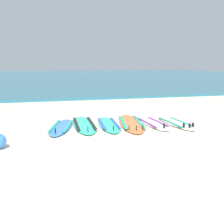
{
  "coord_description": "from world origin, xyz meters",
  "views": [
    {
      "loc": [
        -1.92,
        -6.79,
        1.67
      ],
      "look_at": [
        0.27,
        1.16,
        0.25
      ],
      "focal_mm": 44.08,
      "sensor_mm": 36.0,
      "label": 1
    }
  ],
  "objects_px": {
    "surfboard_2": "(108,124)",
    "surfboard_3": "(131,123)",
    "surfboard_5": "(175,123)",
    "surfboard_0": "(61,127)",
    "surfboard_4": "(152,123)",
    "surfboard_1": "(84,124)"
  },
  "relations": [
    {
      "from": "surfboard_0",
      "to": "surfboard_5",
      "type": "height_order",
      "value": "same"
    },
    {
      "from": "surfboard_3",
      "to": "surfboard_5",
      "type": "distance_m",
      "value": 1.26
    },
    {
      "from": "surfboard_1",
      "to": "surfboard_4",
      "type": "distance_m",
      "value": 1.92
    },
    {
      "from": "surfboard_5",
      "to": "surfboard_4",
      "type": "bearing_deg",
      "value": 166.59
    },
    {
      "from": "surfboard_0",
      "to": "surfboard_3",
      "type": "distance_m",
      "value": 1.95
    },
    {
      "from": "surfboard_2",
      "to": "surfboard_0",
      "type": "bearing_deg",
      "value": 179.21
    },
    {
      "from": "surfboard_0",
      "to": "surfboard_4",
      "type": "relative_size",
      "value": 1.06
    },
    {
      "from": "surfboard_0",
      "to": "surfboard_5",
      "type": "xyz_separation_m",
      "value": [
        3.18,
        -0.35,
        0.0
      ]
    },
    {
      "from": "surfboard_1",
      "to": "surfboard_2",
      "type": "xyz_separation_m",
      "value": [
        0.66,
        -0.16,
        0.0
      ]
    },
    {
      "from": "surfboard_4",
      "to": "surfboard_5",
      "type": "xyz_separation_m",
      "value": [
        0.65,
        -0.16,
        0.0
      ]
    },
    {
      "from": "surfboard_3",
      "to": "surfboard_5",
      "type": "relative_size",
      "value": 1.34
    },
    {
      "from": "surfboard_2",
      "to": "surfboard_4",
      "type": "height_order",
      "value": "same"
    },
    {
      "from": "surfboard_3",
      "to": "surfboard_0",
      "type": "bearing_deg",
      "value": 179.46
    },
    {
      "from": "surfboard_3",
      "to": "surfboard_5",
      "type": "xyz_separation_m",
      "value": [
        1.22,
        -0.33,
        0.0
      ]
    },
    {
      "from": "surfboard_2",
      "to": "surfboard_3",
      "type": "xyz_separation_m",
      "value": [
        0.66,
        -0.0,
        0.0
      ]
    },
    {
      "from": "surfboard_3",
      "to": "surfboard_5",
      "type": "bearing_deg",
      "value": -14.97
    },
    {
      "from": "surfboard_1",
      "to": "surfboard_2",
      "type": "distance_m",
      "value": 0.68
    },
    {
      "from": "surfboard_0",
      "to": "surfboard_4",
      "type": "xyz_separation_m",
      "value": [
        2.53,
        -0.19,
        0.0
      ]
    },
    {
      "from": "surfboard_5",
      "to": "surfboard_2",
      "type": "bearing_deg",
      "value": 170.14
    },
    {
      "from": "surfboard_1",
      "to": "surfboard_3",
      "type": "relative_size",
      "value": 0.92
    },
    {
      "from": "surfboard_0",
      "to": "surfboard_2",
      "type": "relative_size",
      "value": 0.97
    },
    {
      "from": "surfboard_1",
      "to": "surfboard_2",
      "type": "relative_size",
      "value": 1.12
    }
  ]
}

